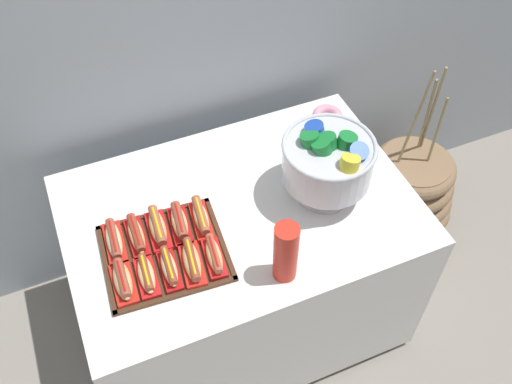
% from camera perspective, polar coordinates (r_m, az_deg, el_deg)
% --- Properties ---
extents(ground_plane, '(10.00, 10.00, 0.00)m').
position_cam_1_polar(ground_plane, '(2.69, -1.25, -12.11)').
color(ground_plane, gray).
extents(buffet_table, '(1.25, 0.85, 0.78)m').
position_cam_1_polar(buffet_table, '(2.34, -1.42, -7.33)').
color(buffet_table, white).
rests_on(buffet_table, ground_plane).
extents(floor_vase, '(0.47, 0.47, 0.98)m').
position_cam_1_polar(floor_vase, '(2.91, 14.83, -0.14)').
color(floor_vase, '#896B4C').
rests_on(floor_vase, ground_plane).
extents(serving_tray, '(0.43, 0.39, 0.01)m').
position_cam_1_polar(serving_tray, '(1.94, -9.12, -6.08)').
color(serving_tray, '#472B19').
rests_on(serving_tray, buffet_table).
extents(hot_dog_0, '(0.07, 0.17, 0.06)m').
position_cam_1_polar(hot_dog_0, '(1.87, -13.18, -8.66)').
color(hot_dog_0, red).
rests_on(hot_dog_0, serving_tray).
extents(hot_dog_1, '(0.07, 0.16, 0.05)m').
position_cam_1_polar(hot_dog_1, '(1.87, -10.91, -8.16)').
color(hot_dog_1, red).
rests_on(hot_dog_1, serving_tray).
extents(hot_dog_2, '(0.07, 0.16, 0.06)m').
position_cam_1_polar(hot_dog_2, '(1.87, -8.67, -7.54)').
color(hot_dog_2, '#B21414').
rests_on(hot_dog_2, serving_tray).
extents(hot_dog_3, '(0.09, 0.18, 0.06)m').
position_cam_1_polar(hot_dog_3, '(1.87, -6.43, -6.95)').
color(hot_dog_3, red).
rests_on(hot_dog_3, serving_tray).
extents(hot_dog_4, '(0.08, 0.16, 0.06)m').
position_cam_1_polar(hot_dog_4, '(1.88, -4.21, -6.40)').
color(hot_dog_4, red).
rests_on(hot_dog_4, serving_tray).
extents(hot_dog_5, '(0.07, 0.18, 0.06)m').
position_cam_1_polar(hot_dog_5, '(1.97, -14.00, -4.78)').
color(hot_dog_5, red).
rests_on(hot_dog_5, serving_tray).
extents(hot_dog_6, '(0.06, 0.18, 0.06)m').
position_cam_1_polar(hot_dog_6, '(1.96, -11.88, -4.24)').
color(hot_dog_6, '#B21414').
rests_on(hot_dog_6, serving_tray).
extents(hot_dog_7, '(0.08, 0.18, 0.06)m').
position_cam_1_polar(hot_dog_7, '(1.96, -9.76, -3.66)').
color(hot_dog_7, red).
rests_on(hot_dog_7, serving_tray).
extents(hot_dog_8, '(0.08, 0.18, 0.06)m').
position_cam_1_polar(hot_dog_8, '(1.97, -7.65, -3.10)').
color(hot_dog_8, '#B21414').
rests_on(hot_dog_8, serving_tray).
extents(hot_dog_9, '(0.08, 0.17, 0.06)m').
position_cam_1_polar(hot_dog_9, '(1.97, -5.54, -2.58)').
color(hot_dog_9, red).
rests_on(hot_dog_9, serving_tray).
extents(punch_bowl, '(0.33, 0.33, 0.29)m').
position_cam_1_polar(punch_bowl, '(1.97, 7.26, 3.18)').
color(punch_bowl, silver).
rests_on(punch_bowl, buffet_table).
extents(cup_stack, '(0.08, 0.08, 0.24)m').
position_cam_1_polar(cup_stack, '(1.78, 2.99, -6.06)').
color(cup_stack, red).
rests_on(cup_stack, buffet_table).
extents(donut, '(0.13, 0.13, 0.04)m').
position_cam_1_polar(donut, '(2.37, 7.16, 7.57)').
color(donut, pink).
rests_on(donut, buffet_table).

